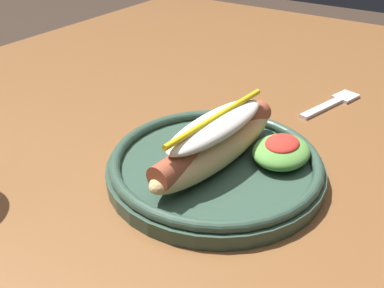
% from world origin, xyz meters
% --- Properties ---
extents(dining_table, '(1.48, 0.88, 0.74)m').
position_xyz_m(dining_table, '(0.00, 0.00, 0.65)').
color(dining_table, brown).
rests_on(dining_table, ground_plane).
extents(hot_dog_plate, '(0.23, 0.23, 0.08)m').
position_xyz_m(hot_dog_plate, '(0.03, -0.14, 0.76)').
color(hot_dog_plate, '#334C3D').
rests_on(hot_dog_plate, dining_table).
extents(fork, '(0.12, 0.05, 0.00)m').
position_xyz_m(fork, '(0.28, -0.18, 0.74)').
color(fork, silver).
rests_on(fork, dining_table).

